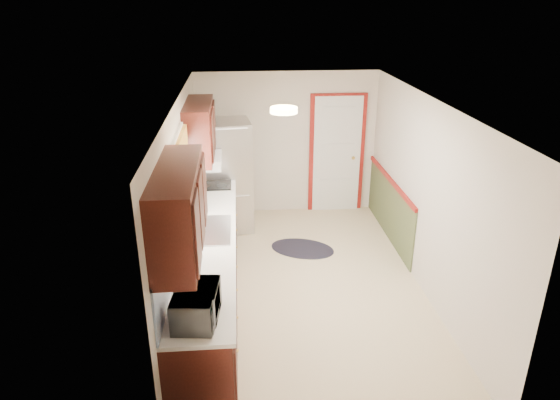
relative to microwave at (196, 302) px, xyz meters
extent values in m
cube|color=beige|center=(1.20, 1.95, -1.12)|extent=(3.20, 5.20, 0.12)
cube|color=white|center=(1.20, 1.95, 1.28)|extent=(3.20, 5.20, 0.12)
cube|color=beige|center=(1.20, 4.45, 0.08)|extent=(3.20, 0.10, 2.40)
cube|color=beige|center=(1.20, -0.55, 0.08)|extent=(3.20, 0.10, 2.40)
cube|color=beige|center=(-0.30, 1.95, 0.08)|extent=(0.10, 5.20, 2.40)
cube|color=beige|center=(2.70, 1.95, 0.08)|extent=(0.10, 5.20, 2.40)
cube|color=#39120D|center=(0.00, 1.65, -0.67)|extent=(0.60, 4.00, 0.90)
cube|color=white|center=(0.01, 1.65, -0.20)|extent=(0.63, 4.00, 0.04)
cube|color=#5081C3|center=(-0.29, 1.65, 0.10)|extent=(0.02, 4.00, 0.55)
cube|color=#39120D|center=(-0.12, 0.35, 0.71)|extent=(0.35, 1.40, 0.75)
cube|color=#39120D|center=(-0.12, 3.05, 0.71)|extent=(0.35, 1.20, 0.75)
cube|color=white|center=(-0.29, 1.75, 0.50)|extent=(0.02, 1.00, 0.90)
cube|color=orange|center=(-0.24, 1.75, 0.85)|extent=(0.05, 1.12, 0.24)
cube|color=#B7B7BC|center=(0.01, 1.75, -0.17)|extent=(0.52, 0.82, 0.02)
cube|color=white|center=(-0.07, 3.10, 0.26)|extent=(0.45, 0.60, 0.15)
cube|color=maroon|center=(2.05, 4.42, -0.12)|extent=(0.94, 0.05, 2.08)
cube|color=white|center=(2.05, 4.39, -0.12)|extent=(0.80, 0.04, 2.00)
cube|color=#46502D|center=(2.69, 3.30, -0.67)|extent=(0.02, 2.30, 0.90)
cube|color=maroon|center=(2.67, 3.30, -0.20)|extent=(0.04, 2.30, 0.06)
cylinder|color=#FFD88C|center=(0.90, 1.75, 1.24)|extent=(0.30, 0.30, 0.06)
imported|color=white|center=(0.00, 0.00, 0.00)|extent=(0.34, 0.55, 0.36)
cube|color=#B7B7BC|center=(0.20, 3.82, -0.24)|extent=(0.81, 0.76, 1.76)
cylinder|color=black|center=(-0.05, 3.44, -0.33)|extent=(0.02, 0.02, 1.23)
ellipsoid|color=black|center=(1.30, 2.95, -1.11)|extent=(1.12, 0.94, 0.01)
cube|color=black|center=(0.01, 3.35, -0.17)|extent=(0.52, 0.62, 0.02)
camera|label=1|loc=(0.41, -3.61, 2.41)|focal=32.00mm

